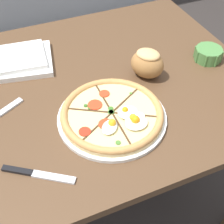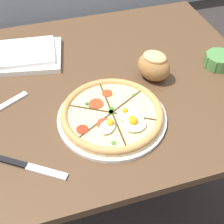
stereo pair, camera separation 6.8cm
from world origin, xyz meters
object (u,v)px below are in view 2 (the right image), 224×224
Objects in this scene: dining_table at (92,106)px; knife_spare at (31,167)px; napkin_folded at (28,55)px; ramekin_bowl at (219,60)px; pizza at (112,115)px; bread_piece_near at (154,66)px.

knife_spare reaches higher than dining_table.
napkin_folded is at bearing 118.83° from knife_spare.
ramekin_bowl reaches higher than napkin_folded.
pizza reaches higher than knife_spare.
ramekin_bowl is at bearing 53.95° from knife_spare.
pizza is at bearing -142.43° from bread_piece_near.
ramekin_bowl is 0.71m from napkin_folded.
bread_piece_near reaches higher than knife_spare.
dining_table is at bearing 174.92° from ramekin_bowl.
bread_piece_near reaches higher than pizza.
pizza is 2.29× the size of bread_piece_near.
bread_piece_near is at bearing 37.57° from pizza.
pizza is at bearing -61.70° from napkin_folded.
pizza is 0.45m from napkin_folded.
dining_table is 8.10× the size of bread_piece_near.
pizza reaches higher than dining_table.
napkin_folded is at bearing 148.65° from bread_piece_near.
ramekin_bowl is at bearing -5.08° from dining_table.
ramekin_bowl is (0.47, -0.04, 0.14)m from dining_table.
pizza is at bearing -83.37° from dining_table.
ramekin_bowl is 0.26m from bread_piece_near.
knife_spare is at bearing -95.34° from napkin_folded.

